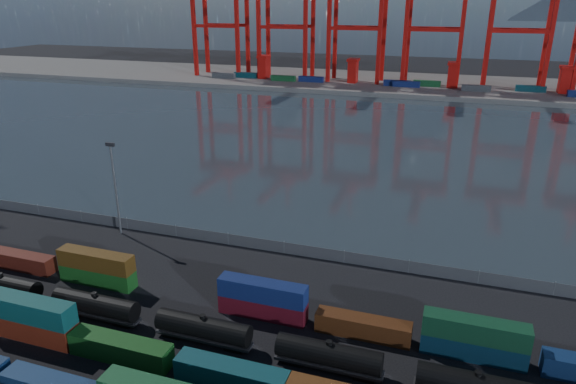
% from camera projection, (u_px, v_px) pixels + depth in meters
% --- Properties ---
extents(ground, '(700.00, 700.00, 0.00)m').
position_uv_depth(ground, '(205.00, 360.00, 59.14)').
color(ground, black).
rests_on(ground, ground).
extents(harbor_water, '(700.00, 700.00, 0.00)m').
position_uv_depth(harbor_water, '(369.00, 139.00, 152.26)').
color(harbor_water, '#29333B').
rests_on(harbor_water, ground).
extents(far_quay, '(700.00, 70.00, 2.00)m').
position_uv_depth(far_quay, '(408.00, 84.00, 245.04)').
color(far_quay, '#514F4C').
rests_on(far_quay, ground).
extents(container_row_south, '(139.78, 2.54, 5.41)m').
position_uv_depth(container_row_south, '(7.00, 371.00, 54.17)').
color(container_row_south, '#3F4244').
rests_on(container_row_south, ground).
extents(container_row_mid, '(130.00, 2.56, 5.45)m').
position_uv_depth(container_row_mid, '(122.00, 346.00, 58.59)').
color(container_row_mid, '#424347').
rests_on(container_row_mid, ground).
extents(container_row_north, '(140.85, 2.39, 5.09)m').
position_uv_depth(container_row_north, '(302.00, 310.00, 65.06)').
color(container_row_north, '#101650').
rests_on(container_row_north, ground).
extents(tanker_string, '(120.85, 2.65, 3.80)m').
position_uv_depth(tanker_string, '(148.00, 317.00, 63.89)').
color(tanker_string, black).
rests_on(tanker_string, ground).
extents(waterfront_fence, '(160.12, 0.12, 2.20)m').
position_uv_depth(waterfront_fence, '(284.00, 248.00, 83.62)').
color(waterfront_fence, '#595B5E').
rests_on(waterfront_fence, ground).
extents(yard_light_mast, '(1.60, 0.40, 16.60)m').
position_uv_depth(yard_light_mast, '(115.00, 184.00, 87.90)').
color(yard_light_mast, slate).
rests_on(yard_light_mast, ground).
extents(quay_containers, '(172.58, 10.99, 2.60)m').
position_uv_depth(quay_containers, '(381.00, 83.00, 234.63)').
color(quay_containers, navy).
rests_on(quay_containers, far_quay).
extents(straddle_carriers, '(140.00, 7.00, 11.10)m').
position_uv_depth(straddle_carriers, '(401.00, 72.00, 234.52)').
color(straddle_carriers, red).
rests_on(straddle_carriers, far_quay).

